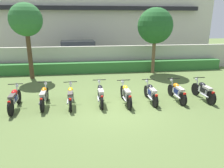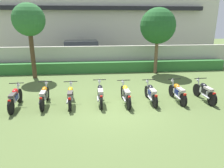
% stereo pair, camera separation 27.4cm
% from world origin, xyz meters
% --- Properties ---
extents(ground, '(60.00, 60.00, 0.00)m').
position_xyz_m(ground, '(0.00, 0.00, 0.00)').
color(ground, '#566B38').
extents(building, '(22.88, 6.50, 8.53)m').
position_xyz_m(building, '(0.00, 15.19, 4.26)').
color(building, beige).
rests_on(building, ground).
extents(compound_wall, '(21.74, 0.30, 1.74)m').
position_xyz_m(compound_wall, '(0.00, 7.08, 0.87)').
color(compound_wall, '#BCB7A8').
rests_on(compound_wall, ground).
extents(hedge_row, '(17.39, 0.70, 0.73)m').
position_xyz_m(hedge_row, '(0.00, 6.38, 0.36)').
color(hedge_row, '#337033').
rests_on(hedge_row, ground).
extents(parked_car, '(4.62, 2.33, 1.89)m').
position_xyz_m(parked_car, '(-1.54, 9.64, 0.94)').
color(parked_car, black).
rests_on(parked_car, ground).
extents(tree_near_inspector, '(1.93, 1.93, 4.53)m').
position_xyz_m(tree_near_inspector, '(-4.50, 5.26, 3.51)').
color(tree_near_inspector, '#4C3823').
rests_on(tree_near_inspector, ground).
extents(tree_far_side, '(2.32, 2.32, 4.34)m').
position_xyz_m(tree_far_side, '(3.50, 5.71, 3.16)').
color(tree_far_side, brown).
rests_on(tree_far_side, ground).
extents(motorcycle_in_row_0, '(0.60, 1.90, 0.97)m').
position_xyz_m(motorcycle_in_row_0, '(-4.12, 0.43, 0.46)').
color(motorcycle_in_row_0, black).
rests_on(motorcycle_in_row_0, ground).
extents(motorcycle_in_row_1, '(0.60, 1.89, 0.96)m').
position_xyz_m(motorcycle_in_row_1, '(-2.96, 0.61, 0.45)').
color(motorcycle_in_row_1, black).
rests_on(motorcycle_in_row_1, ground).
extents(motorcycle_in_row_2, '(0.60, 1.88, 0.94)m').
position_xyz_m(motorcycle_in_row_2, '(-1.84, 0.53, 0.44)').
color(motorcycle_in_row_2, black).
rests_on(motorcycle_in_row_2, ground).
extents(motorcycle_in_row_3, '(0.60, 1.94, 0.96)m').
position_xyz_m(motorcycle_in_row_3, '(-0.55, 0.61, 0.45)').
color(motorcycle_in_row_3, black).
rests_on(motorcycle_in_row_3, ground).
extents(motorcycle_in_row_4, '(0.60, 1.92, 0.97)m').
position_xyz_m(motorcycle_in_row_4, '(0.56, 0.43, 0.45)').
color(motorcycle_in_row_4, black).
rests_on(motorcycle_in_row_4, ground).
extents(motorcycle_in_row_5, '(0.60, 1.83, 0.94)m').
position_xyz_m(motorcycle_in_row_5, '(1.72, 0.50, 0.44)').
color(motorcycle_in_row_5, black).
rests_on(motorcycle_in_row_5, ground).
extents(motorcycle_in_row_6, '(0.60, 1.80, 0.94)m').
position_xyz_m(motorcycle_in_row_6, '(2.96, 0.50, 0.44)').
color(motorcycle_in_row_6, black).
rests_on(motorcycle_in_row_6, ground).
extents(motorcycle_in_row_7, '(0.60, 1.83, 0.96)m').
position_xyz_m(motorcycle_in_row_7, '(4.21, 0.43, 0.45)').
color(motorcycle_in_row_7, black).
rests_on(motorcycle_in_row_7, ground).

